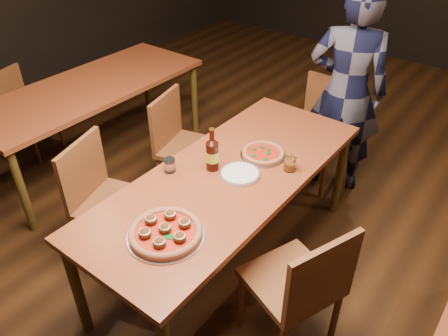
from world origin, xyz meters
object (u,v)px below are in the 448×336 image
Objects in this scene: plate_stack at (240,174)px; water_glass at (170,165)px; chair_main_sw at (190,148)px; table_left at (90,93)px; pizza_meatball at (165,232)px; chair_main_e at (291,280)px; chair_main_nw at (115,203)px; beer_bottle at (212,155)px; chair_nbr_left at (28,112)px; pizza_margherita at (263,153)px; table_main at (229,183)px; chair_end at (316,134)px; amber_glass at (290,164)px; diner at (346,92)px.

water_glass is (-0.36, -0.22, 0.03)m from plate_stack.
plate_stack is (0.76, -0.39, 0.31)m from chair_main_sw.
table_left is 1.99m from pizza_meatball.
chair_main_nw is at bearing -62.45° from chair_main_e.
beer_bottle is at bearing -11.37° from table_left.
chair_nbr_left is 2.84× the size of pizza_margherita.
chair_main_nw is (-0.63, -0.40, -0.22)m from table_main.
chair_end is 1.04m from amber_glass.
table_main is 2.16× the size of chair_end.
diner is at bearing 28.59° from table_left.
chair_main_nw is 1.91m from diner.
table_left is 7.29× the size of beer_bottle.
chair_nbr_left is at bearing -154.43° from chair_end.
chair_main_e is 2.36× the size of pizza_meatball.
amber_glass is at bearing -71.13° from chair_main_nw.
chair_main_sw is at bearing 152.67° from plate_stack.
pizza_meatball reaches higher than table_left.
beer_bottle is at bearing 106.69° from pizza_meatball.
chair_main_nw reaches higher than pizza_margherita.
chair_main_nw reaches higher than water_glass.
chair_main_e is at bearing -26.99° from plate_stack.
diner is at bearing 85.03° from pizza_margherita.
table_left is 8.47× the size of plate_stack.
beer_bottle is 1.35m from diner.
chair_end is at bearing 78.23° from water_glass.
pizza_margherita is 3.16× the size of amber_glass.
chair_main_nw is 3.38× the size of beer_bottle.
diner is (0.84, 0.89, 0.38)m from chair_main_sw.
chair_main_nw is 1.25m from chair_main_e.
chair_main_e is 1.13× the size of chair_nbr_left.
chair_end is 0.55× the size of diner.
chair_end is (-0.61, 1.45, -0.00)m from chair_main_e.
chair_main_nw is at bearing -148.42° from water_glass.
pizza_meatball is (0.08, -1.82, 0.31)m from chair_end.
water_glass is (0.39, -0.61, 0.34)m from chair_main_sw.
table_main is 2.20× the size of chair_main_sw.
table_main is 2.43× the size of chair_nbr_left.
chair_main_e is 0.72m from pizza_meatball.
table_main is 0.38m from water_glass.
beer_bottle reaches higher than chair_end.
water_glass is (0.33, 0.20, 0.33)m from chair_main_nw.
plate_stack is at bearing -8.88° from table_left.
beer_bottle reaches higher than water_glass.
chair_main_e is at bearing -44.40° from pizza_margherita.
chair_nbr_left and pizza_meatball have the same top height.
table_main is 1.00× the size of table_left.
diner is (0.77, 1.70, 0.37)m from chair_main_nw.
beer_bottle is (-0.11, -0.02, 0.17)m from table_main.
water_glass is (2.01, -0.21, 0.38)m from chair_nbr_left.
chair_end is 1.85m from pizza_meatball.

